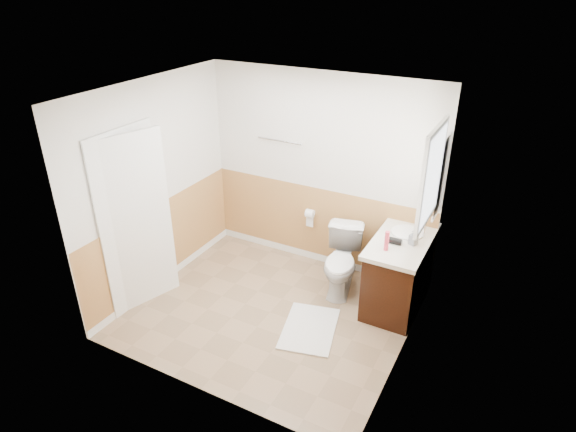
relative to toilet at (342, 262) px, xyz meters
The scene contains 32 objects.
floor 1.04m from the toilet, 122.75° to the right, with size 3.00×3.00×0.00m, color #8C7051.
ceiling 2.33m from the toilet, 122.75° to the right, with size 3.00×3.00×0.00m, color white.
wall_back 1.12m from the toilet, 137.46° to the left, with size 3.00×3.00×0.00m, color silver.
wall_front 2.35m from the toilet, 103.95° to the right, with size 3.00×3.00×0.00m, color silver.
wall_left 2.35m from the toilet, 158.03° to the right, with size 3.00×3.00×0.00m, color silver.
wall_right 1.54m from the toilet, 40.00° to the right, with size 3.00×3.00×0.00m, color silver.
wainscot_back 0.72m from the toilet, 138.18° to the left, with size 3.00×3.00×0.00m, color tan.
wainscot_front 2.17m from the toilet, 104.02° to the right, with size 3.00×3.00×0.00m, color tan.
wainscot_left 2.18m from the toilet, 157.91° to the right, with size 2.60×2.60×0.00m, color tan.
wainscot_right 1.27m from the toilet, 40.35° to the right, with size 2.60×2.60×0.00m, color tan.
toilet is the anchor object (origin of this frame).
bath_mat 0.95m from the toilet, 90.00° to the right, with size 0.55×0.80×0.02m, color silver.
vanity_cabinet 0.69m from the toilet, ahead, with size 0.55×1.10×0.80m, color black.
vanity_knob_left 0.42m from the toilet, ahead, with size 0.03×0.03×0.03m, color silver.
vanity_knob_right 0.45m from the toilet, 21.78° to the left, with size 0.03×0.03×0.03m, color silver.
countertop 0.81m from the toilet, ahead, with size 0.60×1.15×0.05m, color silver.
sink_basin 0.86m from the toilet, 16.59° to the left, with size 0.36×0.36×0.02m, color white.
faucet 1.04m from the toilet, 13.28° to the left, with size 0.02×0.02×0.14m, color silver.
lotion_bottle 0.86m from the toilet, 24.00° to the right, with size 0.05×0.05×0.22m, color #D2364C.
soap_dispenser 0.98m from the toilet, ahead, with size 0.08×0.08×0.17m, color gray.
hair_dryer_body 0.82m from the toilet, ahead, with size 0.07×0.07×0.14m, color black.
hair_dryer_handle 0.77m from the toilet, ahead, with size 0.03×0.03×0.07m, color black.
mirror_panel 1.53m from the toilet, 16.56° to the left, with size 0.02×0.35×0.90m, color silver.
window_frame 1.68m from the toilet, 13.66° to the right, with size 0.04×0.80×1.00m, color white.
window_glass 1.69m from the toilet, 13.44° to the right, with size 0.01×0.70×0.90m, color white.
door 2.39m from the toilet, 146.65° to the right, with size 0.05×0.80×2.04m, color white.
door_frame 2.46m from the toilet, 147.66° to the right, with size 0.02×0.92×2.10m, color white.
door_knob 2.16m from the toilet, 153.32° to the right, with size 0.06×0.06×0.06m, color silver.
towel_bar 1.68m from the toilet, 158.19° to the left, with size 0.02×0.02×0.62m, color silver.
tp_holder_bar 0.81m from the toilet, 146.73° to the left, with size 0.02×0.02×0.14m, color silver.
tp_roll 0.81m from the toilet, 146.73° to the left, with size 0.11×0.11×0.10m, color white.
tp_sheet 0.78m from the toilet, 146.73° to the left, with size 0.10×0.01×0.16m, color white.
Camera 1 is at (2.29, -3.88, 3.53)m, focal length 30.59 mm.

